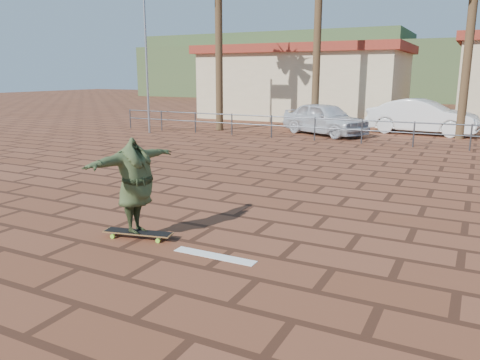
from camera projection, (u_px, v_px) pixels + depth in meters
name	position (u px, v px, depth m)	size (l,w,h in m)	color
ground	(214.00, 228.00, 8.70)	(120.00, 120.00, 0.00)	brown
paint_stripe	(214.00, 256.00, 7.35)	(1.40, 0.22, 0.01)	white
guardrail	(362.00, 127.00, 18.98)	(24.06, 0.06, 1.00)	#47494F
flagpole	(147.00, 33.00, 21.60)	(1.30, 0.10, 8.00)	gray
building_west	(305.00, 82.00, 29.96)	(12.60, 7.60, 4.50)	beige
hill_front	(442.00, 72.00, 51.47)	(70.00, 18.00, 6.00)	#384C28
hill_back	(278.00, 65.00, 66.20)	(35.00, 14.00, 8.00)	#384C28
longboard	(138.00, 233.00, 8.13)	(1.27, 0.53, 0.12)	olive
skateboarder	(136.00, 186.00, 7.94)	(2.02, 0.55, 1.65)	#384625
car_silver	(325.00, 119.00, 21.82)	(1.77, 4.39, 1.50)	silver
car_white	(422.00, 117.00, 22.06)	(1.72, 4.94, 1.63)	silver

